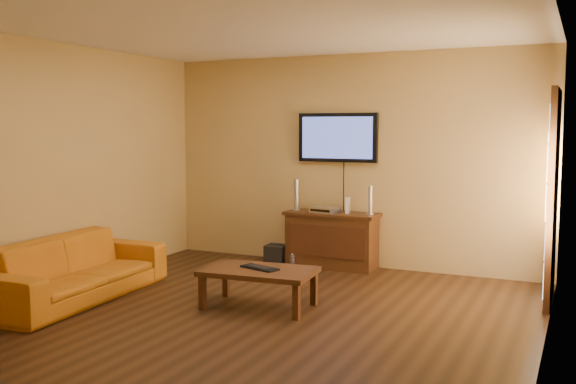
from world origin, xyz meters
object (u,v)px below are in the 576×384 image
Objects in this scene: coffee_table at (259,274)px; av_receiver at (325,210)px; television at (338,138)px; keyboard at (260,268)px; sofa at (75,259)px; bottle at (292,261)px; subwoofer at (276,255)px; game_console at (348,205)px; speaker_left at (296,196)px; speaker_right at (370,201)px; media_console at (332,240)px.

av_receiver is at bearing 92.72° from coffee_table.
television reaches higher than keyboard.
television reaches higher than sofa.
keyboard reaches higher than bottle.
keyboard is at bearing 52.77° from coffee_table.
subwoofer reaches higher than bottle.
keyboard is (0.10, -1.97, -0.34)m from av_receiver.
game_console is (0.19, 2.05, 0.47)m from coffee_table.
coffee_table is 2.82× the size of speaker_left.
speaker_left is at bearing 104.27° from coffee_table.
speaker_left is 1.96× the size of game_console.
television is 0.94m from speaker_right.
speaker_right reaches higher than game_console.
bottle is at bearing -133.23° from television.
sofa reaches higher than bottle.
media_console is at bearing -90.00° from television.
game_console is 1.05× the size of bottle.
media_console is 6.08× the size of bottle.
speaker_left reaches higher than speaker_right.
sofa reaches higher than keyboard.
subwoofer is (-1.21, -0.17, -0.74)m from speaker_right.
bottle is (-0.45, 1.76, -0.25)m from coffee_table.
media_console is at bearing 90.48° from coffee_table.
sofa is 2.71m from bottle.
speaker_left is 2.15m from keyboard.
sofa is 3.31m from game_console.
television is (0.00, 0.19, 1.29)m from media_console.
speaker_left reaches higher than bottle.
game_console is (2.07, 2.56, 0.38)m from sofa.
television is 2.57m from coffee_table.
speaker_right is (0.49, 0.03, 0.51)m from media_console.
coffee_table is at bearing -78.19° from sofa.
av_receiver is 0.30m from game_console.
av_receiver is (-0.09, 1.98, 0.40)m from coffee_table.
av_receiver is 2.00m from keyboard.
game_console is at bearing 84.90° from keyboard.
bottle is 0.46× the size of keyboard.
speaker_left is (-0.50, -0.17, -0.76)m from television.
coffee_table is 0.53× the size of sofa.
television is 0.92m from speaker_left.
speaker_right is 1.24m from bottle.
media_console is 2.78× the size of keyboard.
subwoofer is 0.59× the size of keyboard.
television is at bearing 129.29° from game_console.
bottle is at bearing -75.79° from speaker_left.
av_receiver is 1.31× the size of subwoofer.
bottle is at bearing 104.51° from keyboard.
subwoofer is at bearing -160.91° from av_receiver.
keyboard is at bearing -89.36° from media_console.
speaker_left reaches higher than keyboard.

